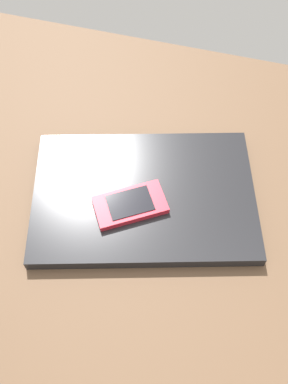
{
  "coord_description": "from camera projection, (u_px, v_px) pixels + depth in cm",
  "views": [
    {
      "loc": [
        6.64,
        -29.61,
        60.82
      ],
      "look_at": [
        -2.64,
        4.22,
        5.0
      ],
      "focal_mm": 41.37,
      "sensor_mm": 36.0,
      "label": 1
    }
  ],
  "objects": [
    {
      "name": "cell_phone_on_laptop",
      "position": [
        130.0,
        205.0,
        0.64
      ],
      "size": [
        11.64,
        10.2,
        1.14
      ],
      "color": "red",
      "rests_on": "laptop_closed"
    },
    {
      "name": "desk_surface",
      "position": [
        153.0,
        231.0,
        0.66
      ],
      "size": [
        120.0,
        80.0,
        3.0
      ],
      "primitive_type": "cube",
      "color": "brown",
      "rests_on": "ground"
    },
    {
      "name": "laptop_closed",
      "position": [
        144.0,
        196.0,
        0.67
      ],
      "size": [
        38.14,
        30.93,
        1.9
      ],
      "primitive_type": "cube",
      "rotation": [
        0.0,
        0.0,
        0.28
      ],
      "color": "black",
      "rests_on": "desk_surface"
    }
  ]
}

